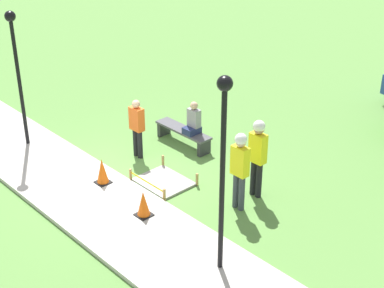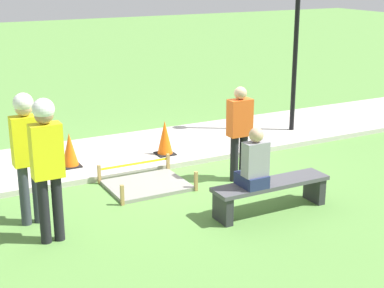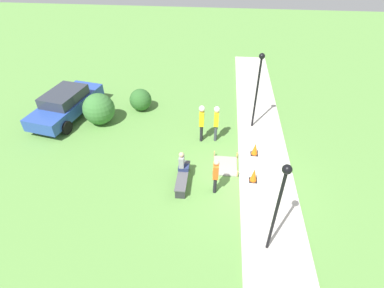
{
  "view_description": "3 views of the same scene",
  "coord_description": "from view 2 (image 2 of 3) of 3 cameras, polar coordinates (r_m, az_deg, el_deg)",
  "views": [
    {
      "loc": [
        10.57,
        -7.35,
        7.41
      ],
      "look_at": [
        1.2,
        1.35,
        0.9
      ],
      "focal_mm": 55.0,
      "sensor_mm": 36.0,
      "label": 1
    },
    {
      "loc": [
        4.58,
        8.99,
        3.54
      ],
      "look_at": [
        0.39,
        1.08,
        0.79
      ],
      "focal_mm": 55.0,
      "sensor_mm": 36.0,
      "label": 2
    },
    {
      "loc": [
        -9.17,
        1.06,
        8.98
      ],
      "look_at": [
        1.34,
        2.14,
        0.88
      ],
      "focal_mm": 28.0,
      "sensor_mm": 36.0,
      "label": 3
    }
  ],
  "objects": [
    {
      "name": "lamppost_far",
      "position": [
        12.51,
        10.17,
        12.14
      ],
      "size": [
        0.28,
        0.28,
        3.67
      ],
      "color": "black",
      "rests_on": "sidewalk"
    },
    {
      "name": "traffic_cone_far_patch",
      "position": [
        10.57,
        -11.77,
        -0.59
      ],
      "size": [
        0.34,
        0.34,
        0.61
      ],
      "color": "black",
      "rests_on": "sidewalk"
    },
    {
      "name": "sidewalk",
      "position": [
        11.66,
        -3.44,
        -0.38
      ],
      "size": [
        28.0,
        2.3,
        0.1
      ],
      "color": "#BCB7AD",
      "rests_on": "ground_plane"
    },
    {
      "name": "park_bench",
      "position": [
        8.8,
        7.65,
        -4.45
      ],
      "size": [
        1.85,
        0.44,
        0.47
      ],
      "color": "#2D2D33",
      "rests_on": "ground_plane"
    },
    {
      "name": "traffic_cone_near_patch",
      "position": [
        11.01,
        -2.65,
        0.59
      ],
      "size": [
        0.34,
        0.34,
        0.65
      ],
      "color": "black",
      "rests_on": "sidewalk"
    },
    {
      "name": "wet_concrete_patch",
      "position": [
        9.78,
        -4.39,
        -3.98
      ],
      "size": [
        1.33,
        1.1,
        0.33
      ],
      "color": "gray",
      "rests_on": "ground_plane"
    },
    {
      "name": "ground_plane",
      "position": [
        10.69,
        -0.87,
        -2.27
      ],
      "size": [
        60.0,
        60.0,
        0.0
      ],
      "primitive_type": "plane",
      "color": "#5B8E42"
    },
    {
      "name": "bystander_in_orange_shirt",
      "position": [
        9.84,
        4.64,
        1.51
      ],
      "size": [
        0.4,
        0.22,
        1.62
      ],
      "color": "black",
      "rests_on": "ground_plane"
    },
    {
      "name": "person_seated_on_bench",
      "position": [
        8.41,
        6.05,
        -1.93
      ],
      "size": [
        0.36,
        0.44,
        0.89
      ],
      "color": "navy",
      "rests_on": "park_bench"
    },
    {
      "name": "worker_supervisor",
      "position": [
        8.37,
        -15.72,
        -0.2
      ],
      "size": [
        0.4,
        0.27,
        1.89
      ],
      "color": "#383D47",
      "rests_on": "ground_plane"
    },
    {
      "name": "worker_assistant",
      "position": [
        7.72,
        -13.89,
        -1.15
      ],
      "size": [
        0.4,
        0.28,
        1.95
      ],
      "color": "black",
      "rests_on": "ground_plane"
    }
  ]
}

